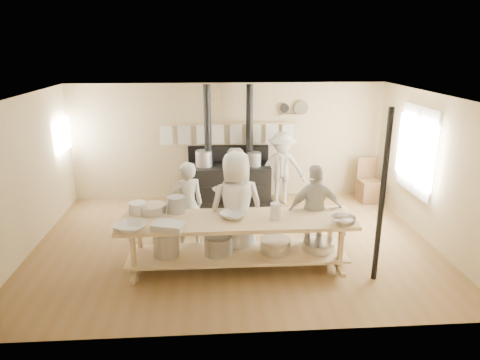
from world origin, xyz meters
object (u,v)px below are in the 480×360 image
object	(u,v)px
cook_far_left	(188,205)
stove	(229,180)
cook_by_window	(282,168)
roasting_pan	(169,226)
cook_left	(233,191)
cook_right	(315,212)
cook_center	(236,206)
chair	(369,189)
prep_table	(237,238)

from	to	relation	value
cook_far_left	stove	bearing A→B (deg)	-129.56
cook_far_left	cook_by_window	distance (m)	2.80
roasting_pan	cook_left	bearing A→B (deg)	59.68
cook_left	cook_right	bearing A→B (deg)	120.99
cook_far_left	cook_right	world-z (taller)	cook_right
cook_left	cook_right	size ratio (longest dim) A/B	1.03
cook_left	cook_center	xyz separation A→B (m)	(-0.00, -1.04, 0.09)
cook_left	cook_right	xyz separation A→B (m)	(1.28, -1.06, -0.02)
chair	cook_center	bearing A→B (deg)	-146.27
stove	cook_right	size ratio (longest dim) A/B	1.64
cook_right	cook_far_left	bearing A→B (deg)	-16.99
cook_far_left	chair	bearing A→B (deg)	-172.32
cook_left	chair	distance (m)	3.50
cook_far_left	roasting_pan	world-z (taller)	cook_far_left
prep_table	cook_far_left	xyz separation A→B (m)	(-0.79, 0.84, 0.25)
roasting_pan	cook_by_window	bearing A→B (deg)	55.89
prep_table	cook_center	xyz separation A→B (m)	(0.02, 0.37, 0.39)
cook_right	stove	bearing A→B (deg)	-67.78
cook_far_left	cook_left	world-z (taller)	cook_left
cook_left	cook_by_window	distance (m)	1.83
stove	roasting_pan	xyz separation A→B (m)	(-1.00, -3.35, 0.38)
cook_far_left	cook_center	bearing A→B (deg)	130.43
cook_center	cook_right	xyz separation A→B (m)	(1.28, -0.02, -0.12)
stove	chair	world-z (taller)	stove
cook_left	cook_center	bearing A→B (deg)	70.62
cook_center	cook_right	world-z (taller)	cook_center
cook_left	cook_by_window	xyz separation A→B (m)	(1.13, 1.44, -0.01)
stove	cook_far_left	distance (m)	2.33
prep_table	cook_right	size ratio (longest dim) A/B	2.27
cook_left	roasting_pan	xyz separation A→B (m)	(-1.02, -1.74, 0.08)
stove	cook_center	world-z (taller)	stove
stove	chair	size ratio (longest dim) A/B	2.66
cook_left	cook_by_window	world-z (taller)	cook_left
cook_left	cook_center	distance (m)	1.04
cook_far_left	cook_center	world-z (taller)	cook_center
prep_table	cook_left	distance (m)	1.44
cook_left	cook_by_window	size ratio (longest dim) A/B	1.01
stove	cook_center	size ratio (longest dim) A/B	1.43
cook_far_left	cook_center	size ratio (longest dim) A/B	0.85
stove	cook_right	distance (m)	2.98
cook_far_left	cook_left	bearing A→B (deg)	-164.29
cook_left	chair	world-z (taller)	cook_left
cook_far_left	chair	distance (m)	4.47
stove	cook_center	distance (m)	2.67
stove	cook_by_window	xyz separation A→B (m)	(1.15, -0.17, 0.29)
cook_left	stove	bearing A→B (deg)	-108.79
cook_left	prep_table	bearing A→B (deg)	69.92
cook_by_window	cook_far_left	bearing A→B (deg)	-128.33
stove	cook_far_left	bearing A→B (deg)	-110.04
cook_far_left	cook_center	xyz separation A→B (m)	(0.81, -0.47, 0.14)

